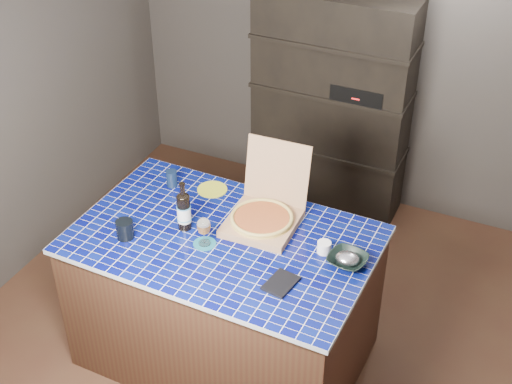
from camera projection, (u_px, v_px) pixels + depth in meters
The scene contains 14 objects.
room at pixel (247, 163), 4.21m from camera, with size 3.50×3.50×3.50m.
shelving_unit at pixel (332, 105), 5.54m from camera, with size 1.20×0.41×1.80m.
kitchen_island at pixel (225, 298), 4.38m from camera, with size 1.75×1.14×0.95m.
pizza_box at pixel (264, 215), 4.18m from camera, with size 0.42×0.50×0.44m.
mead_bottle at pixel (184, 211), 4.12m from camera, with size 0.08×0.08×0.32m.
teal_trivet at pixel (205, 244), 4.06m from camera, with size 0.13×0.13×0.01m, color #155E72.
wine_glass at pixel (204, 227), 3.99m from camera, with size 0.08×0.08×0.18m.
tumbler at pixel (125, 229), 4.08m from camera, with size 0.10×0.10×0.11m, color black.
dvd_case at pixel (281, 283), 3.78m from camera, with size 0.14×0.19×0.02m, color black.
bowl at pixel (347, 260), 3.90m from camera, with size 0.21×0.21×0.05m, color black.
foil_contents at pixel (348, 258), 3.90m from camera, with size 0.13×0.11×0.06m, color #AAA8B4.
white_jar at pixel (324, 247), 3.98m from camera, with size 0.08×0.08×0.07m, color white.
navy_cup at pixel (172, 178), 4.52m from camera, with size 0.07×0.07×0.11m, color #0D1A32.
green_trivet at pixel (212, 189), 4.51m from camera, with size 0.19×0.19×0.01m, color gold.
Camera 1 is at (1.54, -3.20, 3.50)m, focal length 50.00 mm.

